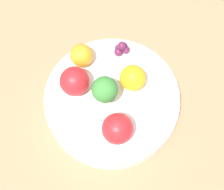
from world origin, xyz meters
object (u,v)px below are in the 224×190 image
at_px(apple_red, 117,129).
at_px(orange_back, 82,55).
at_px(broccoli, 105,90).
at_px(grape_cluster, 122,48).
at_px(orange_front, 133,78).
at_px(bowl, 112,101).
at_px(apple_green, 74,81).

distance_m(apple_red, orange_back, 0.16).
height_order(broccoli, orange_back, broccoli).
relative_size(apple_red, grape_cluster, 1.77).
xyz_separation_m(broccoli, orange_front, (-0.04, 0.04, -0.02)).
height_order(bowl, broccoli, broccoli).
distance_m(orange_front, orange_back, 0.10).
xyz_separation_m(apple_green, orange_front, (-0.02, 0.10, -0.00)).
height_order(bowl, apple_green, apple_green).
distance_m(broccoli, grape_cluster, 0.11).
bearing_deg(orange_front, broccoli, -49.50).
bearing_deg(broccoli, apple_red, 26.08).
relative_size(bowl, orange_front, 5.18).
bearing_deg(bowl, apple_red, 15.14).
height_order(broccoli, grape_cluster, broccoli).
relative_size(bowl, grape_cluster, 8.11).
relative_size(broccoli, grape_cluster, 2.21).
distance_m(bowl, apple_green, 0.08).
bearing_deg(broccoli, apple_green, -106.19).
height_order(apple_red, apple_green, same).
relative_size(broccoli, apple_green, 1.26).
bearing_deg(apple_red, orange_back, -147.96).
height_order(apple_red, grape_cluster, apple_red).
bearing_deg(bowl, broccoli, -62.15).
relative_size(bowl, broccoli, 3.67).
distance_m(apple_green, grape_cluster, 0.11).
relative_size(orange_front, grape_cluster, 1.57).
distance_m(apple_red, orange_front, 0.10).
relative_size(orange_front, orange_back, 1.10).
xyz_separation_m(orange_front, grape_cluster, (-0.06, -0.03, -0.01)).
xyz_separation_m(apple_red, orange_front, (-0.10, 0.01, -0.00)).
bearing_deg(broccoli, grape_cluster, 170.46).
bearing_deg(orange_back, apple_green, -3.06).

